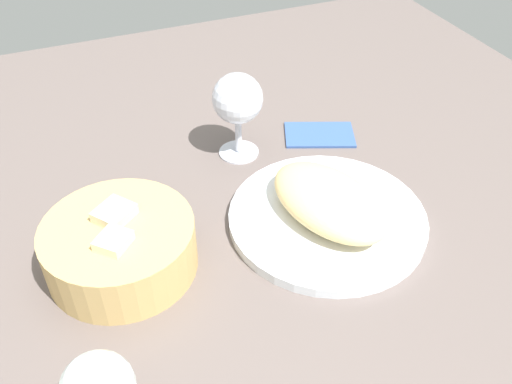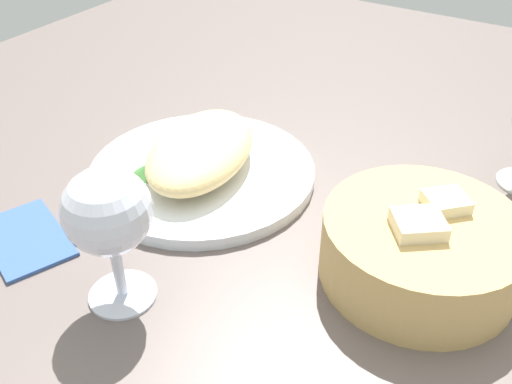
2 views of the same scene
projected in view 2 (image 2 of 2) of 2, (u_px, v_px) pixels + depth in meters
The scene contains 7 objects.
ground_plane at pixel (314, 217), 62.64cm from camera, with size 140.00×140.00×2.00cm, color #625652.
plate at pixel (202, 172), 66.67cm from camera, with size 26.13×26.13×1.40cm, color white.
omelette at pixel (201, 150), 64.89cm from camera, with size 18.04×10.90×4.70cm, color #F1D087.
lettuce_garnish at pixel (149, 169), 64.75cm from camera, with size 3.82×3.82×1.41cm, color #427D39.
bread_basket at pixel (421, 248), 51.91cm from camera, with size 18.07×18.07×7.80cm.
wine_glass_near at pixel (108, 216), 46.36cm from camera, with size 7.46×7.46×13.38cm.
folded_napkin at pixel (25, 237), 57.73cm from camera, with size 11.00×7.00×0.80cm, color #355597.
Camera 2 is at (45.16, 20.70, 37.78)cm, focal length 40.16 mm.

